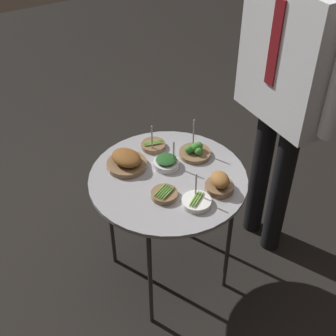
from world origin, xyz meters
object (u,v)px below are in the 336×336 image
(bowl_roast_far_rim, at_px, (127,161))
(bowl_broccoli_back_right, at_px, (195,151))
(waiter_figure, at_px, (290,71))
(serving_cart, at_px, (168,185))
(bowl_spinach_front_left, at_px, (166,162))
(bowl_asparagus_mid_left, at_px, (196,201))
(bowl_roast_mid_right, at_px, (220,183))
(bowl_asparagus_back_left, at_px, (153,145))
(bowl_asparagus_near_rim, at_px, (164,194))

(bowl_roast_far_rim, xyz_separation_m, bowl_broccoli_back_right, (0.08, 0.30, -0.01))
(waiter_figure, bearing_deg, serving_cart, -92.78)
(bowl_spinach_front_left, bearing_deg, serving_cart, -24.37)
(serving_cart, relative_size, waiter_figure, 0.43)
(waiter_figure, bearing_deg, bowl_asparagus_mid_left, -72.90)
(bowl_roast_far_rim, bearing_deg, bowl_roast_mid_right, 39.17)
(bowl_spinach_front_left, relative_size, bowl_asparagus_back_left, 0.96)
(bowl_asparagus_back_left, distance_m, bowl_broccoli_back_right, 0.20)
(bowl_asparagus_mid_left, distance_m, bowl_broccoli_back_right, 0.32)
(serving_cart, height_order, bowl_roast_far_rim, bowl_roast_far_rim)
(bowl_roast_mid_right, bearing_deg, bowl_asparagus_back_left, -165.87)
(bowl_spinach_front_left, bearing_deg, bowl_roast_mid_right, 25.09)
(bowl_asparagus_back_left, bearing_deg, bowl_asparagus_mid_left, -3.98)
(bowl_asparagus_back_left, bearing_deg, bowl_broccoli_back_right, 43.19)
(bowl_asparagus_near_rim, height_order, bowl_asparagus_back_left, bowl_asparagus_back_left)
(serving_cart, height_order, bowl_asparagus_back_left, bowl_asparagus_back_left)
(bowl_spinach_front_left, xyz_separation_m, bowl_asparagus_near_rim, (0.17, -0.10, -0.01))
(bowl_asparagus_near_rim, bearing_deg, bowl_roast_far_rim, -169.17)
(bowl_roast_mid_right, xyz_separation_m, bowl_broccoli_back_right, (-0.25, 0.04, -0.01))
(bowl_asparagus_near_rim, bearing_deg, bowl_spinach_front_left, 148.04)
(bowl_asparagus_mid_left, bearing_deg, bowl_asparagus_near_rim, -138.07)
(bowl_spinach_front_left, xyz_separation_m, bowl_asparagus_back_left, (-0.15, 0.02, -0.01))
(bowl_asparagus_back_left, height_order, waiter_figure, waiter_figure)
(bowl_asparagus_mid_left, height_order, bowl_asparagus_back_left, bowl_asparagus_back_left)
(bowl_roast_far_rim, bearing_deg, bowl_spinach_front_left, 61.15)
(bowl_roast_mid_right, height_order, bowl_broccoli_back_right, bowl_broccoli_back_right)
(bowl_asparagus_near_rim, height_order, bowl_broccoli_back_right, bowl_broccoli_back_right)
(serving_cart, distance_m, bowl_asparagus_mid_left, 0.21)
(bowl_asparagus_mid_left, relative_size, bowl_asparagus_back_left, 0.94)
(bowl_roast_far_rim, xyz_separation_m, bowl_asparagus_back_left, (-0.07, 0.17, -0.02))
(bowl_asparagus_back_left, xyz_separation_m, bowl_broccoli_back_right, (0.15, 0.14, 0.01))
(bowl_spinach_front_left, distance_m, bowl_broccoli_back_right, 0.15)
(serving_cart, height_order, bowl_asparagus_mid_left, bowl_asparagus_mid_left)
(serving_cart, relative_size, bowl_spinach_front_left, 5.10)
(bowl_spinach_front_left, relative_size, bowl_roast_far_rim, 0.76)
(bowl_asparagus_mid_left, relative_size, bowl_broccoli_back_right, 0.79)
(bowl_asparagus_back_left, relative_size, waiter_figure, 0.09)
(bowl_spinach_front_left, relative_size, bowl_asparagus_mid_left, 1.02)
(bowl_asparagus_mid_left, bearing_deg, waiter_figure, 107.10)
(bowl_spinach_front_left, height_order, bowl_roast_far_rim, bowl_spinach_front_left)
(bowl_broccoli_back_right, bearing_deg, bowl_asparagus_near_rim, -56.05)
(bowl_asparagus_near_rim, xyz_separation_m, bowl_asparagus_mid_left, (0.10, 0.09, -0.00))
(bowl_roast_mid_right, height_order, bowl_asparagus_near_rim, bowl_roast_mid_right)
(bowl_spinach_front_left, bearing_deg, bowl_roast_far_rim, -118.85)
(bowl_roast_mid_right, xyz_separation_m, waiter_figure, (-0.15, 0.44, 0.33))
(bowl_spinach_front_left, height_order, bowl_roast_mid_right, bowl_spinach_front_left)
(bowl_asparagus_near_rim, bearing_deg, waiter_figure, 96.34)
(serving_cart, bearing_deg, bowl_asparagus_mid_left, 4.60)
(bowl_spinach_front_left, distance_m, bowl_asparagus_near_rim, 0.20)
(bowl_asparagus_mid_left, distance_m, waiter_figure, 0.69)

